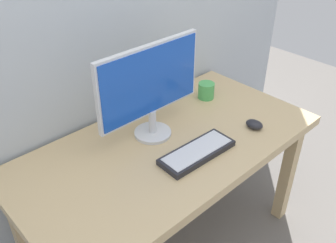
% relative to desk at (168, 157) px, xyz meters
% --- Properties ---
extents(desk, '(1.47, 0.75, 0.73)m').
position_rel_desk_xyz_m(desk, '(0.00, 0.00, 0.00)').
color(desk, tan).
rests_on(desk, ground_plane).
extents(monitor, '(0.56, 0.18, 0.45)m').
position_rel_desk_xyz_m(monitor, '(-0.01, 0.11, 0.35)').
color(monitor, silver).
rests_on(monitor, desk).
extents(keyboard_primary, '(0.37, 0.15, 0.03)m').
position_rel_desk_xyz_m(keyboard_primary, '(0.03, -0.15, 0.10)').
color(keyboard_primary, '#232328').
rests_on(keyboard_primary, desk).
extents(mouse, '(0.07, 0.09, 0.04)m').
position_rel_desk_xyz_m(mouse, '(0.39, -0.20, 0.11)').
color(mouse, '#232328').
rests_on(mouse, desk).
extents(coffee_mug, '(0.09, 0.09, 0.09)m').
position_rel_desk_xyz_m(coffee_mug, '(0.45, 0.17, 0.13)').
color(coffee_mug, '#4CB259').
rests_on(coffee_mug, desk).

